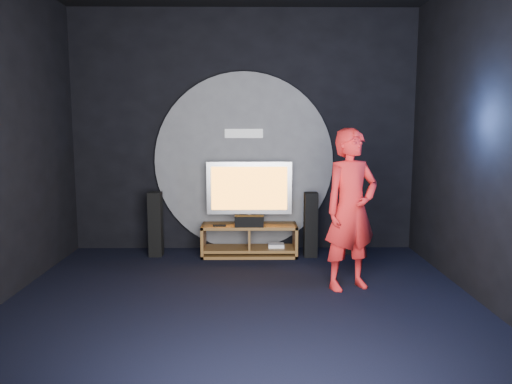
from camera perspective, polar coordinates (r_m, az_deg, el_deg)
floor at (r=5.20m, az=-1.67°, el=-13.17°), size 5.00×5.00×0.00m
back_wall at (r=7.35m, az=-1.39°, el=6.96°), size 5.00×0.04×3.50m
front_wall at (r=2.35m, az=-2.89°, el=5.11°), size 5.00×0.04×3.50m
right_wall at (r=5.42m, az=25.88°, el=5.87°), size 0.04×5.00×3.50m
wall_disc_panel at (r=7.32m, az=-1.39°, el=3.44°), size 2.60×0.11×2.60m
media_console at (r=7.10m, az=-0.71°, el=-5.75°), size 1.34×0.45×0.45m
tv at (r=7.03m, az=-0.78°, el=0.23°), size 1.20×0.22×0.88m
center_speaker at (r=6.89m, az=-0.77°, el=-3.36°), size 0.40×0.15×0.15m
remote at (r=6.94m, az=-4.20°, el=-3.84°), size 0.18×0.05×0.02m
tower_speaker_left at (r=7.18m, az=-11.40°, el=-3.63°), size 0.18×0.20×0.91m
tower_speaker_right at (r=7.05m, az=6.26°, el=-3.73°), size 0.18×0.20×0.91m
subwoofer at (r=7.44m, az=10.87°, el=-5.42°), size 0.32×0.32×0.35m
player at (r=5.68m, az=10.80°, el=-1.98°), size 0.78×0.66×1.81m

